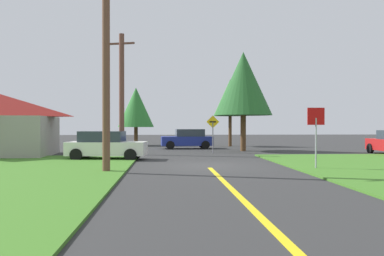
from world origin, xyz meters
name	(u,v)px	position (x,y,z in m)	size (l,w,h in m)	color
ground_plane	(207,166)	(0.00, 0.00, 0.00)	(120.00, 120.00, 0.00)	#303030
lane_stripe_center	(237,194)	(0.00, -8.00, 0.01)	(0.20, 14.00, 0.01)	yellow
stop_sign	(316,126)	(4.59, -2.07, 1.93)	(0.76, 0.07, 2.74)	#9EA0A8
parked_car_near_building	(106,146)	(-5.42, 3.67, 0.80)	(4.55, 2.29, 1.62)	white
car_approaching_junction	(188,139)	(-0.20, 13.91, 0.80)	(4.32, 2.14, 1.62)	navy
utility_pole_near	(106,59)	(-4.48, -2.56, 4.69)	(1.77, 0.60, 9.18)	brown
utility_pole_mid	(122,93)	(-4.95, 7.64, 4.11)	(1.76, 0.61, 8.04)	brown
direction_sign	(213,130)	(1.29, 8.65, 1.64)	(0.91, 0.08, 2.64)	slate
oak_tree_left	(230,98)	(3.92, 17.32, 4.46)	(3.07, 3.07, 6.18)	brown
pine_tree_center	(136,107)	(-4.85, 19.08, 3.64)	(3.42, 3.42, 5.54)	brown
oak_tree_right	(243,84)	(3.83, 10.60, 5.08)	(4.35, 4.35, 7.50)	brown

